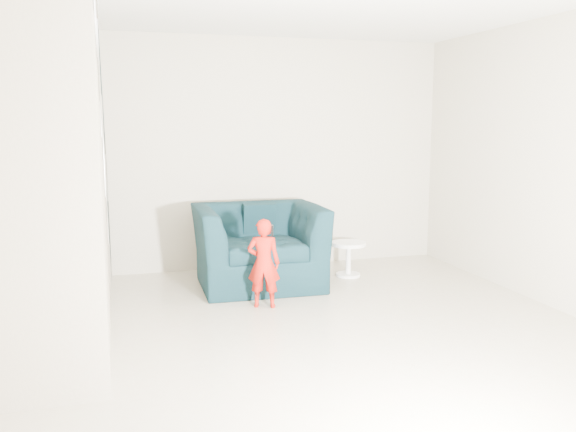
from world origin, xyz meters
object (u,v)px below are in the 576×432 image
object	(u,v)px
toddler	(264,263)
staircase	(36,228)
side_table	(348,253)
armchair	(259,246)

from	to	relation	value
toddler	staircase	world-z (taller)	staircase
side_table	toddler	bearing A→B (deg)	-144.30
toddler	armchair	bearing A→B (deg)	-80.63
toddler	staircase	xyz separation A→B (m)	(-1.89, -0.59, 0.52)
toddler	side_table	distance (m)	1.48
armchair	toddler	world-z (taller)	armchair
armchair	side_table	world-z (taller)	armchair
armchair	staircase	distance (m)	2.50
side_table	staircase	size ratio (longest dim) A/B	0.11
toddler	side_table	bearing A→B (deg)	-125.05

